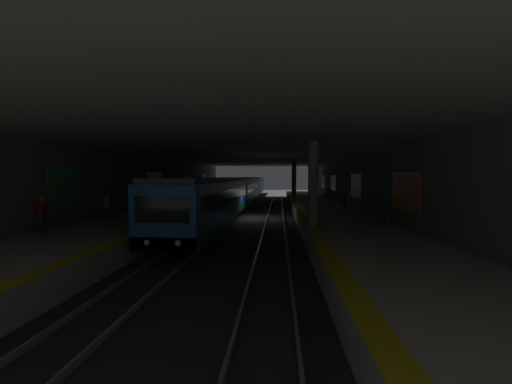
{
  "coord_description": "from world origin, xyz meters",
  "views": [
    {
      "loc": [
        -27.75,
        -2.49,
        3.73
      ],
      "look_at": [
        11.38,
        0.36,
        1.8
      ],
      "focal_mm": 22.01,
      "sensor_mm": 36.0,
      "label": 1
    }
  ],
  "objects_px": {
    "metro_train": "(244,189)",
    "bench_left_far": "(325,193)",
    "bench_right_mid": "(186,195)",
    "person_waiting_near": "(345,199)",
    "pillar_far": "(294,180)",
    "suitcase_rolling": "(170,205)",
    "bench_left_mid": "(364,207)",
    "person_walking_mid": "(42,213)",
    "backpack_on_floor": "(175,202)",
    "person_standing_far": "(107,206)",
    "pillar_near": "(313,184)",
    "bench_right_near": "(165,199)",
    "bench_right_far": "(199,192)",
    "person_boarding": "(218,190)",
    "trash_bin": "(143,206)",
    "bench_left_near": "(382,214)"
  },
  "relations": [
    {
      "from": "metro_train",
      "to": "bench_left_far",
      "type": "xyz_separation_m",
      "value": [
        0.15,
        -10.73,
        -0.45
      ]
    },
    {
      "from": "bench_right_mid",
      "to": "person_waiting_near",
      "type": "bearing_deg",
      "value": -125.35
    },
    {
      "from": "pillar_far",
      "to": "suitcase_rolling",
      "type": "xyz_separation_m",
      "value": [
        -13.33,
        10.92,
        -1.96
      ]
    },
    {
      "from": "bench_left_mid",
      "to": "person_walking_mid",
      "type": "distance_m",
      "value": 19.24
    },
    {
      "from": "metro_train",
      "to": "backpack_on_floor",
      "type": "height_order",
      "value": "metro_train"
    },
    {
      "from": "bench_right_mid",
      "to": "backpack_on_floor",
      "type": "relative_size",
      "value": 4.25
    },
    {
      "from": "person_waiting_near",
      "to": "metro_train",
      "type": "bearing_deg",
      "value": 30.49
    },
    {
      "from": "person_walking_mid",
      "to": "person_standing_far",
      "type": "xyz_separation_m",
      "value": [
        4.57,
        -0.56,
        -0.1
      ]
    },
    {
      "from": "pillar_near",
      "to": "bench_right_near",
      "type": "relative_size",
      "value": 2.68
    },
    {
      "from": "pillar_far",
      "to": "bench_right_far",
      "type": "bearing_deg",
      "value": 73.45
    },
    {
      "from": "bench_left_far",
      "to": "person_standing_far",
      "type": "distance_m",
      "value": 28.72
    },
    {
      "from": "bench_left_far",
      "to": "person_boarding",
      "type": "height_order",
      "value": "person_boarding"
    },
    {
      "from": "suitcase_rolling",
      "to": "bench_left_mid",
      "type": "bearing_deg",
      "value": -100.63
    },
    {
      "from": "pillar_far",
      "to": "bench_left_far",
      "type": "xyz_separation_m",
      "value": [
        3.11,
        -4.18,
        -1.75
      ]
    },
    {
      "from": "person_boarding",
      "to": "trash_bin",
      "type": "bearing_deg",
      "value": 171.58
    },
    {
      "from": "suitcase_rolling",
      "to": "person_walking_mid",
      "type": "bearing_deg",
      "value": 170.07
    },
    {
      "from": "person_standing_far",
      "to": "backpack_on_floor",
      "type": "bearing_deg",
      "value": -2.06
    },
    {
      "from": "bench_left_mid",
      "to": "person_walking_mid",
      "type": "relative_size",
      "value": 0.97
    },
    {
      "from": "suitcase_rolling",
      "to": "trash_bin",
      "type": "bearing_deg",
      "value": 153.72
    },
    {
      "from": "metro_train",
      "to": "person_walking_mid",
      "type": "distance_m",
      "value": 28.6
    },
    {
      "from": "trash_bin",
      "to": "metro_train",
      "type": "bearing_deg",
      "value": -16.6
    },
    {
      "from": "metro_train",
      "to": "bench_left_near",
      "type": "bearing_deg",
      "value": -155.03
    },
    {
      "from": "bench_right_mid",
      "to": "backpack_on_floor",
      "type": "xyz_separation_m",
      "value": [
        -6.6,
        -0.91,
        -0.32
      ]
    },
    {
      "from": "person_boarding",
      "to": "backpack_on_floor",
      "type": "bearing_deg",
      "value": 166.88
    },
    {
      "from": "bench_left_far",
      "to": "backpack_on_floor",
      "type": "relative_size",
      "value": 4.25
    },
    {
      "from": "person_standing_far",
      "to": "trash_bin",
      "type": "distance_m",
      "value": 4.55
    },
    {
      "from": "suitcase_rolling",
      "to": "bench_right_near",
      "type": "bearing_deg",
      "value": 25.32
    },
    {
      "from": "pillar_far",
      "to": "bench_left_mid",
      "type": "xyz_separation_m",
      "value": [
        -16.17,
        -4.18,
        -1.75
      ]
    },
    {
      "from": "pillar_far",
      "to": "bench_right_near",
      "type": "relative_size",
      "value": 2.68
    },
    {
      "from": "person_waiting_near",
      "to": "suitcase_rolling",
      "type": "distance_m",
      "value": 14.25
    },
    {
      "from": "trash_bin",
      "to": "bench_left_mid",
      "type": "bearing_deg",
      "value": -91.22
    },
    {
      "from": "metro_train",
      "to": "pillar_near",
      "type": "bearing_deg",
      "value": -165.12
    },
    {
      "from": "bench_right_mid",
      "to": "person_boarding",
      "type": "xyz_separation_m",
      "value": [
        3.37,
        -3.24,
        0.38
      ]
    },
    {
      "from": "bench_right_near",
      "to": "trash_bin",
      "type": "bearing_deg",
      "value": -173.68
    },
    {
      "from": "pillar_near",
      "to": "backpack_on_floor",
      "type": "height_order",
      "value": "pillar_near"
    },
    {
      "from": "bench_right_near",
      "to": "person_boarding",
      "type": "relative_size",
      "value": 1.02
    },
    {
      "from": "bench_left_near",
      "to": "person_standing_far",
      "type": "bearing_deg",
      "value": 90.88
    },
    {
      "from": "metro_train",
      "to": "bench_right_far",
      "type": "bearing_deg",
      "value": 82.24
    },
    {
      "from": "person_waiting_near",
      "to": "backpack_on_floor",
      "type": "height_order",
      "value": "person_waiting_near"
    },
    {
      "from": "bench_right_near",
      "to": "backpack_on_floor",
      "type": "height_order",
      "value": "bench_right_near"
    },
    {
      "from": "person_standing_far",
      "to": "trash_bin",
      "type": "bearing_deg",
      "value": -2.98
    },
    {
      "from": "pillar_near",
      "to": "person_walking_mid",
      "type": "bearing_deg",
      "value": 104.0
    },
    {
      "from": "pillar_far",
      "to": "person_waiting_near",
      "type": "relative_size",
      "value": 2.73
    },
    {
      "from": "person_boarding",
      "to": "person_walking_mid",
      "type": "bearing_deg",
      "value": 172.76
    },
    {
      "from": "person_waiting_near",
      "to": "person_boarding",
      "type": "relative_size",
      "value": 1.0
    },
    {
      "from": "bench_right_far",
      "to": "person_boarding",
      "type": "bearing_deg",
      "value": -130.39
    },
    {
      "from": "bench_right_mid",
      "to": "person_walking_mid",
      "type": "bearing_deg",
      "value": 179.84
    },
    {
      "from": "person_walking_mid",
      "to": "person_boarding",
      "type": "xyz_separation_m",
      "value": [
        25.99,
        -3.3,
        -0.05
      ]
    },
    {
      "from": "pillar_far",
      "to": "bench_right_near",
      "type": "height_order",
      "value": "pillar_far"
    },
    {
      "from": "person_standing_far",
      "to": "trash_bin",
      "type": "height_order",
      "value": "person_standing_far"
    }
  ]
}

